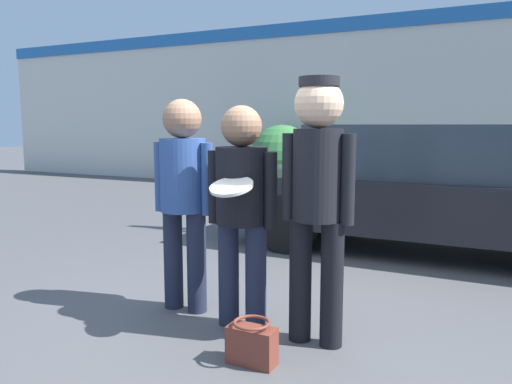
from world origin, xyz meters
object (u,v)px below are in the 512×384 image
Objects in this scene: person_right at (317,187)px; parked_car_near at (425,188)px; person_middle_with_frisbee at (242,199)px; shrub at (282,158)px; handbag at (252,343)px; person_left at (183,187)px.

person_right is 0.39× the size of parked_car_near.
person_middle_with_frisbee is at bearing -106.53° from parked_car_near.
handbag is at bearing -68.09° from shrub.
person_right is 1.06m from handbag.
person_middle_with_frisbee is 5.29× the size of handbag.
person_left is 5.49× the size of handbag.
person_right reaches higher than handbag.
person_right is 2.95m from parked_car_near.
shrub is (-2.71, 7.06, -0.21)m from person_middle_with_frisbee.
person_left is 7.28m from shrub.
shrub is at bearing 111.91° from handbag.
person_middle_with_frisbee is 0.35× the size of parked_car_near.
person_right reaches higher than person_left.
person_left is at bearing 146.25° from handbag.
handbag is (0.88, -0.59, -0.85)m from person_left.
person_middle_with_frisbee reaches higher than handbag.
shrub is (-3.28, 7.08, -0.33)m from person_right.
shrub is 8.15m from handbag.
person_middle_with_frisbee is 0.58m from person_right.
person_left is 1.36m from handbag.
parked_car_near is 5.48m from shrub.
person_middle_with_frisbee is 7.56m from shrub.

